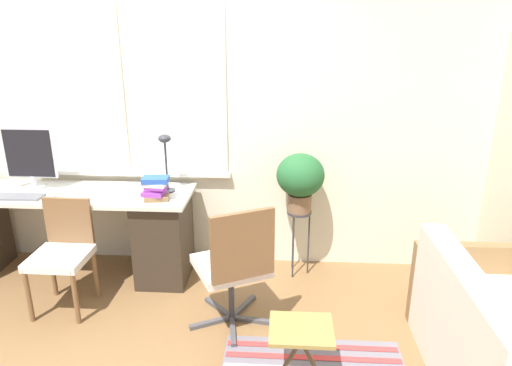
{
  "coord_description": "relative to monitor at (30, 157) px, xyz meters",
  "views": [
    {
      "loc": [
        1.1,
        -3.12,
        2.04
      ],
      "look_at": [
        0.9,
        0.15,
        0.92
      ],
      "focal_mm": 32.0,
      "sensor_mm": 36.0,
      "label": 1
    }
  ],
  "objects": [
    {
      "name": "keyboard",
      "position": [
        -0.02,
        -0.23,
        -0.27
      ],
      "size": [
        0.39,
        0.15,
        0.02
      ],
      "color": "slate",
      "rests_on": "desk"
    },
    {
      "name": "desk_lamp",
      "position": [
        1.13,
        0.01,
        0.06
      ],
      "size": [
        0.12,
        0.12,
        0.48
      ],
      "color": "#2D2D33",
      "rests_on": "desk"
    },
    {
      "name": "book_stack",
      "position": [
        1.09,
        -0.19,
        -0.18
      ],
      "size": [
        0.21,
        0.17,
        0.18
      ],
      "color": "olive",
      "rests_on": "desk"
    },
    {
      "name": "folding_stool",
      "position": [
        2.21,
        -1.29,
        -0.66
      ],
      "size": [
        0.37,
        0.31,
        0.42
      ],
      "color": "olive",
      "rests_on": "ground_plane"
    },
    {
      "name": "monitor",
      "position": [
        0.0,
        0.0,
        0.0
      ],
      "size": [
        0.42,
        0.17,
        0.52
      ],
      "color": "silver",
      "rests_on": "desk"
    },
    {
      "name": "plant_stand",
      "position": [
        2.22,
        0.06,
        -0.54
      ],
      "size": [
        0.21,
        0.21,
        0.58
      ],
      "color": "#333338",
      "rests_on": "ground_plane"
    },
    {
      "name": "ground_plane",
      "position": [
        0.98,
        -0.37,
        -1.03
      ],
      "size": [
        14.0,
        14.0,
        0.0
      ],
      "primitive_type": "plane",
      "color": "brown"
    },
    {
      "name": "office_chair_swivel",
      "position": [
        1.76,
        -0.71,
        -0.54
      ],
      "size": [
        0.63,
        0.64,
        0.94
      ],
      "rotation": [
        0.0,
        0.0,
        3.61
      ],
      "color": "#47474C",
      "rests_on": "ground_plane"
    },
    {
      "name": "mouse",
      "position": [
        0.26,
        -0.21,
        -0.26
      ],
      "size": [
        0.04,
        0.06,
        0.03
      ],
      "color": "silver",
      "rests_on": "desk"
    },
    {
      "name": "potted_plant",
      "position": [
        2.22,
        0.06,
        -0.16
      ],
      "size": [
        0.39,
        0.39,
        0.49
      ],
      "color": "brown",
      "rests_on": "plant_stand"
    },
    {
      "name": "wall_back_with_window",
      "position": [
        0.97,
        0.31,
        0.32
      ],
      "size": [
        9.0,
        0.12,
        2.7
      ],
      "color": "beige",
      "rests_on": "ground_plane"
    },
    {
      "name": "desk",
      "position": [
        0.25,
        -0.07,
        -0.63
      ],
      "size": [
        2.17,
        0.59,
        0.76
      ],
      "color": "beige",
      "rests_on": "ground_plane"
    },
    {
      "name": "couch_loveseat",
      "position": [
        3.33,
        -1.26,
        -0.75
      ],
      "size": [
        0.72,
        1.47,
        0.79
      ],
      "rotation": [
        0.0,
        0.0,
        1.57
      ],
      "color": "white",
      "rests_on": "ground_plane"
    },
    {
      "name": "desk_chair_wooden",
      "position": [
        0.45,
        -0.53,
        -0.58
      ],
      "size": [
        0.41,
        0.42,
        0.83
      ],
      "rotation": [
        0.0,
        0.0,
        -0.01
      ],
      "color": "brown",
      "rests_on": "ground_plane"
    }
  ]
}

